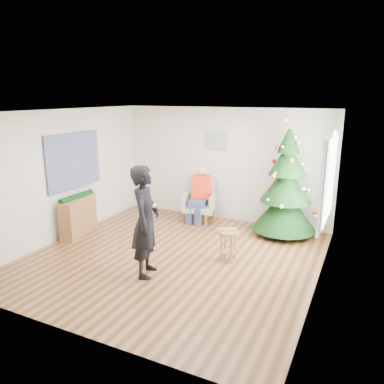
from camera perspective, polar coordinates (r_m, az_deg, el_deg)
The scene contains 19 objects.
floor at distance 6.92m, azimuth -2.94°, elevation -9.90°, with size 5.00×5.00×0.00m, color brown.
ceiling at distance 6.30m, azimuth -3.26°, elevation 12.15°, with size 5.00×5.00×0.00m, color white.
wall_back at distance 8.71m, azimuth 4.84°, elevation 4.19°, with size 5.00×5.00×0.00m, color silver.
wall_front at distance 4.56m, azimuth -18.44°, elevation -6.30°, with size 5.00×5.00×0.00m, color silver.
wall_left at distance 7.97m, azimuth -19.08°, elevation 2.45°, with size 5.00×5.00×0.00m, color silver.
wall_right at distance 5.76m, azimuth 19.32°, elevation -2.04°, with size 5.00×5.00×0.00m, color silver.
window_panel at distance 6.68m, azimuth 20.24°, elevation 1.88°, with size 0.04×1.30×1.40m, color white.
curtains at distance 6.68m, azimuth 19.98°, elevation 1.91°, with size 0.05×1.75×1.50m.
christmas_tree at distance 7.91m, azimuth 14.15°, elevation 1.00°, with size 1.31×1.31×2.37m.
stool at distance 6.71m, azimuth 5.50°, elevation -8.09°, with size 0.37×0.37×0.56m.
laptop at distance 6.60m, azimuth 5.56°, elevation -5.80°, with size 0.31×0.20×0.02m, color silver.
armchair at distance 8.69m, azimuth 1.16°, elevation -2.16°, with size 0.84×0.80×0.98m.
seated_person at distance 8.56m, azimuth 1.12°, elevation -0.35°, with size 0.47×0.63×1.29m.
standing_man at distance 6.01m, azimuth -7.09°, elevation -4.49°, with size 0.66×0.44×1.82m, color black.
game_controller at distance 5.80m, azimuth -5.72°, elevation -2.03°, with size 0.04×0.13×0.04m, color white.
console at distance 8.19m, azimuth -16.94°, elevation -3.59°, with size 0.30×1.00×0.80m, color brown.
garland at distance 8.07m, azimuth -17.16°, elevation -0.75°, with size 0.14×0.14×0.90m, color black.
tapestry at distance 8.11m, azimuth -17.55°, elevation 4.58°, with size 0.03×1.50×1.15m, color black.
framed_picture at distance 8.67m, azimuth 3.58°, elevation 7.84°, with size 0.52×0.05×0.42m.
Camera 1 is at (3.04, -5.51, 2.87)m, focal length 35.00 mm.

